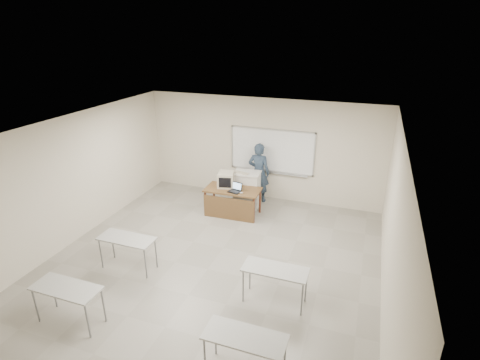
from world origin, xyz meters
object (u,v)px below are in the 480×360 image
at_px(mouse, 241,193).
at_px(podium, 247,189).
at_px(instructor_desk, 231,197).
at_px(crt_monitor, 226,179).
at_px(presenter, 259,173).
at_px(keyboard, 240,173).
at_px(laptop, 235,189).
at_px(whiteboard, 272,151).

bearing_deg(mouse, podium, 89.29).
xyz_separation_m(instructor_desk, crt_monitor, (-0.25, 0.24, 0.39)).
relative_size(mouse, presenter, 0.05).
bearing_deg(podium, keyboard, -145.74).
distance_m(podium, mouse, 0.85).
bearing_deg(crt_monitor, keyboard, 35.70).
relative_size(laptop, presenter, 0.18).
distance_m(laptop, presenter, 1.24).
xyz_separation_m(podium, keyboard, (-0.15, -0.12, 0.53)).
height_order(whiteboard, crt_monitor, whiteboard).
relative_size(instructor_desk, podium, 1.43).
bearing_deg(mouse, instructor_desk, 155.43).
bearing_deg(mouse, keyboard, 102.40).
bearing_deg(crt_monitor, instructor_desk, -57.58).
relative_size(whiteboard, podium, 2.39).
relative_size(laptop, mouse, 3.30).
xyz_separation_m(whiteboard, presenter, (-0.30, -0.29, -0.59)).
bearing_deg(laptop, mouse, -8.36).
bearing_deg(laptop, instructor_desk, -175.94).
height_order(crt_monitor, keyboard, crt_monitor).
bearing_deg(instructor_desk, laptop, -8.85).
bearing_deg(keyboard, crt_monitor, -116.88).
distance_m(whiteboard, instructor_desk, 1.88).
bearing_deg(whiteboard, keyboard, -126.21).
bearing_deg(whiteboard, laptop, -111.54).
relative_size(crt_monitor, keyboard, 0.99).
distance_m(instructor_desk, crt_monitor, 0.52).
height_order(whiteboard, keyboard, whiteboard).
xyz_separation_m(instructor_desk, presenter, (0.40, 1.19, 0.34)).
xyz_separation_m(mouse, presenter, (0.08, 1.28, 0.12)).
distance_m(whiteboard, presenter, 0.72).
height_order(crt_monitor, presenter, presenter).
bearing_deg(presenter, podium, 68.57).
height_order(whiteboard, instructor_desk, whiteboard).
xyz_separation_m(whiteboard, keyboard, (-0.65, -0.89, -0.43)).
bearing_deg(podium, whiteboard, 52.53).
distance_m(mouse, keyboard, 0.78).
distance_m(instructor_desk, mouse, 0.39).
bearing_deg(laptop, whiteboard, 79.73).
distance_m(instructor_desk, keyboard, 0.78).
distance_m(instructor_desk, podium, 0.74).
relative_size(podium, laptop, 3.34).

